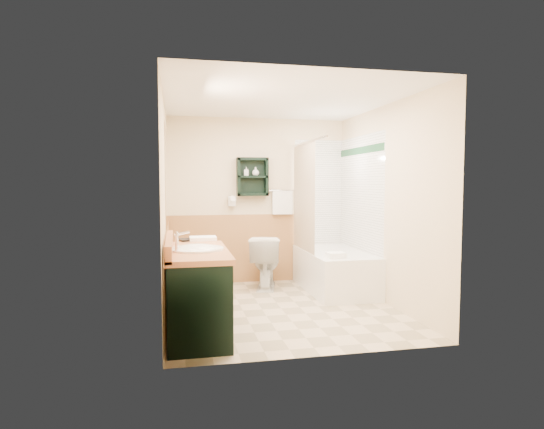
{
  "coord_description": "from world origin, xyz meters",
  "views": [
    {
      "loc": [
        -1.18,
        -5.08,
        1.46
      ],
      "look_at": [
        -0.07,
        0.2,
        1.09
      ],
      "focal_mm": 30.0,
      "sensor_mm": 36.0,
      "label": 1
    }
  ],
  "objects_px": {
    "wall_shelf": "(252,177)",
    "vanity_book": "(179,231)",
    "hair_dryer": "(232,201)",
    "toilet": "(265,262)",
    "bathtub": "(335,271)",
    "soap_bottle_b": "(256,172)",
    "vanity": "(197,292)",
    "soap_bottle_a": "(246,174)"
  },
  "relations": [
    {
      "from": "vanity_book",
      "to": "soap_bottle_b",
      "type": "bearing_deg",
      "value": 33.58
    },
    {
      "from": "bathtub",
      "to": "toilet",
      "type": "xyz_separation_m",
      "value": [
        -0.9,
        0.35,
        0.09
      ]
    },
    {
      "from": "bathtub",
      "to": "soap_bottle_b",
      "type": "bearing_deg",
      "value": 145.27
    },
    {
      "from": "toilet",
      "to": "wall_shelf",
      "type": "bearing_deg",
      "value": -55.82
    },
    {
      "from": "hair_dryer",
      "to": "soap_bottle_b",
      "type": "bearing_deg",
      "value": -4.97
    },
    {
      "from": "vanity_book",
      "to": "toilet",
      "type": "bearing_deg",
      "value": 24.02
    },
    {
      "from": "bathtub",
      "to": "vanity_book",
      "type": "bearing_deg",
      "value": -160.59
    },
    {
      "from": "wall_shelf",
      "to": "soap_bottle_b",
      "type": "bearing_deg",
      "value": -6.36
    },
    {
      "from": "bathtub",
      "to": "soap_bottle_a",
      "type": "distance_m",
      "value": 1.86
    },
    {
      "from": "wall_shelf",
      "to": "vanity_book",
      "type": "relative_size",
      "value": 2.52
    },
    {
      "from": "wall_shelf",
      "to": "toilet",
      "type": "xyz_separation_m",
      "value": [
        0.12,
        -0.34,
        -1.19
      ]
    },
    {
      "from": "bathtub",
      "to": "soap_bottle_a",
      "type": "relative_size",
      "value": 11.72
    },
    {
      "from": "bathtub",
      "to": "soap_bottle_b",
      "type": "relative_size",
      "value": 11.98
    },
    {
      "from": "hair_dryer",
      "to": "soap_bottle_b",
      "type": "height_order",
      "value": "soap_bottle_b"
    },
    {
      "from": "soap_bottle_a",
      "to": "bathtub",
      "type": "bearing_deg",
      "value": -31.38
    },
    {
      "from": "bathtub",
      "to": "vanity_book",
      "type": "relative_size",
      "value": 6.86
    },
    {
      "from": "wall_shelf",
      "to": "toilet",
      "type": "relative_size",
      "value": 0.74
    },
    {
      "from": "toilet",
      "to": "vanity_book",
      "type": "bearing_deg",
      "value": 56.63
    },
    {
      "from": "vanity",
      "to": "bathtub",
      "type": "xyz_separation_m",
      "value": [
        1.92,
        1.43,
        -0.14
      ]
    },
    {
      "from": "wall_shelf",
      "to": "hair_dryer",
      "type": "height_order",
      "value": "wall_shelf"
    },
    {
      "from": "vanity_book",
      "to": "soap_bottle_a",
      "type": "xyz_separation_m",
      "value": [
        0.97,
        1.41,
        0.66
      ]
    },
    {
      "from": "hair_dryer",
      "to": "vanity_book",
      "type": "relative_size",
      "value": 1.1
    },
    {
      "from": "bathtub",
      "to": "vanity_book",
      "type": "distance_m",
      "value": 2.31
    },
    {
      "from": "toilet",
      "to": "soap_bottle_a",
      "type": "distance_m",
      "value": 1.29
    },
    {
      "from": "bathtub",
      "to": "vanity_book",
      "type": "height_order",
      "value": "vanity_book"
    },
    {
      "from": "vanity_book",
      "to": "hair_dryer",
      "type": "bearing_deg",
      "value": 43.82
    },
    {
      "from": "vanity",
      "to": "soap_bottle_a",
      "type": "relative_size",
      "value": 10.13
    },
    {
      "from": "vanity",
      "to": "toilet",
      "type": "bearing_deg",
      "value": 60.14
    },
    {
      "from": "vanity",
      "to": "vanity_book",
      "type": "relative_size",
      "value": 5.93
    },
    {
      "from": "vanity",
      "to": "vanity_book",
      "type": "height_order",
      "value": "vanity_book"
    },
    {
      "from": "wall_shelf",
      "to": "hair_dryer",
      "type": "xyz_separation_m",
      "value": [
        -0.3,
        0.02,
        -0.35
      ]
    },
    {
      "from": "wall_shelf",
      "to": "bathtub",
      "type": "relative_size",
      "value": 0.37
    },
    {
      "from": "vanity",
      "to": "bathtub",
      "type": "relative_size",
      "value": 0.86
    },
    {
      "from": "soap_bottle_a",
      "to": "vanity_book",
      "type": "bearing_deg",
      "value": -124.48
    },
    {
      "from": "toilet",
      "to": "soap_bottle_b",
      "type": "bearing_deg",
      "value": -62.62
    },
    {
      "from": "hair_dryer",
      "to": "bathtub",
      "type": "bearing_deg",
      "value": -28.17
    },
    {
      "from": "vanity",
      "to": "soap_bottle_a",
      "type": "bearing_deg",
      "value": 69.05
    },
    {
      "from": "vanity_book",
      "to": "soap_bottle_a",
      "type": "bearing_deg",
      "value": 37.1
    },
    {
      "from": "wall_shelf",
      "to": "hair_dryer",
      "type": "distance_m",
      "value": 0.46
    },
    {
      "from": "wall_shelf",
      "to": "soap_bottle_a",
      "type": "height_order",
      "value": "wall_shelf"
    },
    {
      "from": "hair_dryer",
      "to": "soap_bottle_a",
      "type": "xyz_separation_m",
      "value": [
        0.21,
        -0.03,
        0.39
      ]
    },
    {
      "from": "hair_dryer",
      "to": "bathtub",
      "type": "height_order",
      "value": "hair_dryer"
    }
  ]
}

